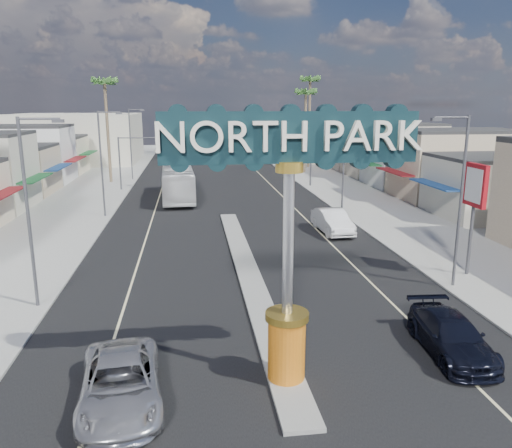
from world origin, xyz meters
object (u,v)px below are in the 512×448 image
object	(u,v)px
streetlight_l_far	(132,140)
city_bus	(178,181)
bank_pylon_sign	(475,192)
streetlight_r_near	(458,194)
suv_left	(120,383)
streetlight_l_mid	(103,159)
streetlight_r_mid	(342,155)
car_parked_right	(332,221)
traffic_signal_left	(136,152)
suv_right	(451,336)
streetlight_l_near	(31,204)
gateway_sign	(289,218)
palm_left_far	(105,87)
palm_right_mid	(306,96)
streetlight_r_far	(293,139)
palm_right_far	(310,85)
traffic_signal_right	(296,151)

from	to	relation	value
streetlight_l_far	city_bus	distance (m)	15.53
bank_pylon_sign	streetlight_r_near	bearing A→B (deg)	-139.36
suv_left	streetlight_l_mid	bearing A→B (deg)	93.46
streetlight_r_mid	car_parked_right	size ratio (longest dim) A/B	1.67
streetlight_l_mid	suv_left	world-z (taller)	streetlight_l_mid
traffic_signal_left	suv_right	distance (m)	43.98
streetlight_l_near	streetlight_r_mid	xyz separation A→B (m)	(20.87, 20.00, 0.00)
streetlight_r_mid	bank_pylon_sign	distance (m)	18.49
gateway_sign	suv_left	world-z (taller)	gateway_sign
streetlight_l_near	streetlight_l_far	distance (m)	42.00
traffic_signal_left	palm_left_far	bearing A→B (deg)	122.43
streetlight_l_mid	palm_right_mid	world-z (taller)	palm_right_mid
streetlight_l_far	streetlight_l_mid	bearing A→B (deg)	-90.00
palm_right_mid	car_parked_right	world-z (taller)	palm_right_mid
streetlight_l_mid	city_bus	distance (m)	10.53
palm_left_far	bank_pylon_sign	bearing A→B (deg)	-56.61
streetlight_r_near	palm_right_mid	world-z (taller)	palm_right_mid
streetlight_r_far	city_bus	xyz separation A→B (m)	(-14.90, -13.96, -3.27)
streetlight_r_mid	streetlight_r_far	bearing A→B (deg)	90.00
suv_right	bank_pylon_sign	size ratio (longest dim) A/B	0.82
streetlight_l_far	suv_right	bearing A→B (deg)	-70.60
streetlight_r_far	suv_left	size ratio (longest dim) A/B	1.63
streetlight_r_far	bank_pylon_sign	xyz separation A→B (m)	(1.88, -40.40, -0.20)
streetlight_r_far	palm_left_far	world-z (taller)	palm_left_far
streetlight_r_mid	palm_right_far	world-z (taller)	palm_right_far
city_bus	streetlight_l_mid	bearing A→B (deg)	-128.85
streetlight_r_far	suv_left	world-z (taller)	streetlight_r_far
palm_left_far	palm_right_far	distance (m)	30.48
traffic_signal_right	streetlight_l_near	size ratio (longest dim) A/B	0.67
streetlight_l_mid	palm_right_far	xyz separation A→B (m)	(25.43, 32.00, 7.32)
gateway_sign	bank_pylon_sign	size ratio (longest dim) A/B	1.46
palm_right_far	traffic_signal_left	bearing A→B (deg)	-143.33
car_parked_right	gateway_sign	bearing A→B (deg)	-113.34
palm_right_mid	suv_right	xyz separation A→B (m)	(-6.23, -52.84, -9.85)
streetlight_r_mid	suv_left	xyz separation A→B (m)	(-16.01, -28.66, -4.30)
palm_left_far	suv_right	xyz separation A→B (m)	(19.77, -46.84, -10.75)
palm_left_far	car_parked_right	distance (m)	36.10
traffic_signal_left	city_bus	bearing A→B (deg)	-51.63
streetlight_l_far	palm_left_far	size ratio (longest dim) A/B	0.69
streetlight_l_near	streetlight_l_mid	distance (m)	20.00
palm_right_far	city_bus	distance (m)	32.64
car_parked_right	bank_pylon_sign	size ratio (longest dim) A/B	0.86
city_bus	bank_pylon_sign	bearing A→B (deg)	-59.89
streetlight_r_mid	palm_left_far	xyz separation A→B (m)	(-23.43, 20.00, 6.43)
palm_right_mid	car_parked_right	distance (m)	35.60
car_parked_right	bank_pylon_sign	bearing A→B (deg)	-68.47
palm_right_mid	traffic_signal_right	bearing A→B (deg)	-107.63
streetlight_l_mid	streetlight_r_near	bearing A→B (deg)	-43.79
traffic_signal_right	streetlight_l_near	distance (m)	39.26
palm_right_mid	streetlight_l_mid	bearing A→B (deg)	-132.03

